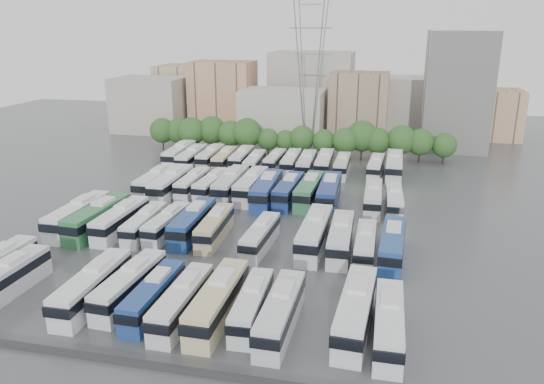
% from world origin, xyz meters
% --- Properties ---
extents(ground, '(220.00, 220.00, 0.00)m').
position_xyz_m(ground, '(0.00, 0.00, 0.00)').
color(ground, '#424447').
rests_on(ground, ground).
extents(parapet, '(56.00, 0.50, 0.50)m').
position_xyz_m(parapet, '(0.00, -33.00, 0.25)').
color(parapet, '#2D2D30').
rests_on(parapet, ground).
extents(tree_line, '(66.50, 7.91, 8.26)m').
position_xyz_m(tree_line, '(-0.96, 42.15, 4.43)').
color(tree_line, black).
rests_on(tree_line, ground).
extents(city_buildings, '(102.00, 35.00, 20.00)m').
position_xyz_m(city_buildings, '(-7.46, 71.86, 7.87)').
color(city_buildings, '#9E998E').
rests_on(city_buildings, ground).
extents(apartment_tower, '(14.00, 14.00, 26.00)m').
position_xyz_m(apartment_tower, '(34.00, 58.00, 13.00)').
color(apartment_tower, silver).
rests_on(apartment_tower, ground).
extents(electricity_pylon, '(9.00, 6.91, 33.83)m').
position_xyz_m(electricity_pylon, '(2.00, 50.00, 18.66)').
color(electricity_pylon, slate).
rests_on(electricity_pylon, ground).
extents(bus_r0_s1, '(2.89, 12.16, 3.80)m').
position_xyz_m(bus_r0_s1, '(-18.22, -24.93, 1.87)').
color(bus_r0_s1, silver).
rests_on(bus_r0_s1, ground).
extents(bus_r0_s4, '(2.91, 12.53, 3.92)m').
position_xyz_m(bus_r0_s4, '(-8.38, -24.31, 1.92)').
color(bus_r0_s4, silver).
rests_on(bus_r0_s4, ground).
extents(bus_r0_s5, '(3.15, 12.00, 3.73)m').
position_xyz_m(bus_r0_s5, '(-4.94, -22.98, 1.83)').
color(bus_r0_s5, silver).
rests_on(bus_r0_s5, ground).
extents(bus_r0_s6, '(2.48, 11.23, 3.52)m').
position_xyz_m(bus_r0_s6, '(-1.69, -24.31, 1.73)').
color(bus_r0_s6, navy).
rests_on(bus_r0_s6, ground).
extents(bus_r0_s7, '(2.64, 11.68, 3.66)m').
position_xyz_m(bus_r0_s7, '(1.62, -24.95, 1.80)').
color(bus_r0_s7, silver).
rests_on(bus_r0_s7, ground).
extents(bus_r0_s8, '(2.82, 12.81, 4.02)m').
position_xyz_m(bus_r0_s8, '(5.07, -24.33, 1.97)').
color(bus_r0_s8, beige).
rests_on(bus_r0_s8, ground).
extents(bus_r0_s9, '(2.81, 10.98, 3.42)m').
position_xyz_m(bus_r0_s9, '(8.35, -23.86, 1.68)').
color(bus_r0_s9, silver).
rests_on(bus_r0_s9, ground).
extents(bus_r0_s10, '(2.77, 12.10, 3.79)m').
position_xyz_m(bus_r0_s10, '(11.41, -24.88, 1.86)').
color(bus_r0_s10, silver).
rests_on(bus_r0_s10, ground).
extents(bus_r0_s12, '(3.45, 13.11, 4.08)m').
position_xyz_m(bus_r0_s12, '(18.23, -23.21, 2.00)').
color(bus_r0_s12, silver).
rests_on(bus_r0_s12, ground).
extents(bus_r0_s13, '(2.72, 11.89, 3.72)m').
position_xyz_m(bus_r0_s13, '(21.30, -24.51, 1.83)').
color(bus_r0_s13, silver).
rests_on(bus_r0_s13, ground).
extents(bus_r1_s0, '(3.05, 13.15, 4.11)m').
position_xyz_m(bus_r1_s0, '(-21.48, -6.02, 2.02)').
color(bus_r1_s0, white).
rests_on(bus_r1_s0, ground).
extents(bus_r1_s1, '(3.49, 13.31, 4.14)m').
position_xyz_m(bus_r1_s1, '(-18.24, -6.36, 2.03)').
color(bus_r1_s1, '#2E6D3D').
rests_on(bus_r1_s1, ground).
extents(bus_r1_s2, '(2.89, 12.31, 3.85)m').
position_xyz_m(bus_r1_s2, '(-15.04, -5.97, 1.89)').
color(bus_r1_s2, white).
rests_on(bus_r1_s2, ground).
extents(bus_r1_s3, '(2.76, 11.04, 3.44)m').
position_xyz_m(bus_r1_s3, '(-11.42, -6.13, 1.69)').
color(bus_r1_s3, silver).
rests_on(bus_r1_s3, ground).
extents(bus_r1_s4, '(2.79, 11.11, 3.46)m').
position_xyz_m(bus_r1_s4, '(-8.42, -5.52, 1.70)').
color(bus_r1_s4, silver).
rests_on(bus_r1_s4, ground).
extents(bus_r1_s5, '(3.03, 12.76, 3.99)m').
position_xyz_m(bus_r1_s5, '(-4.96, -4.86, 1.96)').
color(bus_r1_s5, navy).
rests_on(bus_r1_s5, ground).
extents(bus_r1_s6, '(3.02, 11.59, 3.60)m').
position_xyz_m(bus_r1_s6, '(-1.69, -5.35, 1.77)').
color(bus_r1_s6, tan).
rests_on(bus_r1_s6, ground).
extents(bus_r1_s8, '(2.90, 11.19, 3.48)m').
position_xyz_m(bus_r1_s8, '(4.99, -6.99, 1.71)').
color(bus_r1_s8, silver).
rests_on(bus_r1_s8, ground).
extents(bus_r1_s10, '(3.11, 13.50, 4.23)m').
position_xyz_m(bus_r1_s10, '(11.67, -5.30, 2.07)').
color(bus_r1_s10, silver).
rests_on(bus_r1_s10, ground).
extents(bus_r1_s11, '(3.05, 12.51, 3.90)m').
position_xyz_m(bus_r1_s11, '(15.06, -5.72, 1.92)').
color(bus_r1_s11, silver).
rests_on(bus_r1_s11, ground).
extents(bus_r1_s12, '(2.49, 10.96, 3.43)m').
position_xyz_m(bus_r1_s12, '(18.17, -6.73, 1.69)').
color(bus_r1_s12, silver).
rests_on(bus_r1_s12, ground).
extents(bus_r1_s13, '(3.25, 12.65, 3.94)m').
position_xyz_m(bus_r1_s13, '(21.40, -6.64, 1.93)').
color(bus_r1_s13, navy).
rests_on(bus_r1_s13, ground).
extents(bus_r2_s1, '(2.84, 12.80, 4.01)m').
position_xyz_m(bus_r2_s1, '(-18.03, 11.90, 1.97)').
color(bus_r2_s1, silver).
rests_on(bus_r2_s1, ground).
extents(bus_r2_s2, '(3.03, 13.52, 4.23)m').
position_xyz_m(bus_r2_s2, '(-14.82, 10.89, 2.08)').
color(bus_r2_s2, white).
rests_on(bus_r2_s2, ground).
extents(bus_r2_s3, '(2.59, 11.60, 3.64)m').
position_xyz_m(bus_r2_s3, '(-11.76, 12.70, 1.79)').
color(bus_r2_s3, white).
rests_on(bus_r2_s3, ground).
extents(bus_r2_s4, '(3.13, 11.91, 3.70)m').
position_xyz_m(bus_r2_s4, '(-8.25, 12.68, 1.82)').
color(bus_r2_s4, silver).
rests_on(bus_r2_s4, ground).
extents(bus_r2_s5, '(3.12, 13.45, 4.21)m').
position_xyz_m(bus_r2_s5, '(-5.01, 12.76, 2.06)').
color(bus_r2_s5, silver).
rests_on(bus_r2_s5, ground).
extents(bus_r2_s6, '(2.88, 13.18, 4.13)m').
position_xyz_m(bus_r2_s6, '(-1.63, 13.05, 2.03)').
color(bus_r2_s6, silver).
rests_on(bus_r2_s6, ground).
extents(bus_r2_s7, '(3.39, 13.66, 4.26)m').
position_xyz_m(bus_r2_s7, '(1.47, 11.06, 2.09)').
color(bus_r2_s7, navy).
rests_on(bus_r2_s7, ground).
extents(bus_r2_s8, '(3.15, 12.65, 3.94)m').
position_xyz_m(bus_r2_s8, '(4.86, 12.04, 1.94)').
color(bus_r2_s8, navy).
rests_on(bus_r2_s8, ground).
extents(bus_r2_s9, '(3.30, 13.14, 4.09)m').
position_xyz_m(bus_r2_s9, '(8.19, 12.54, 2.01)').
color(bus_r2_s9, '#307045').
rests_on(bus_r2_s9, ground).
extents(bus_r2_s10, '(3.26, 13.49, 4.21)m').
position_xyz_m(bus_r2_s10, '(11.40, 12.13, 2.07)').
color(bus_r2_s10, navy).
rests_on(bus_r2_s10, ground).
extents(bus_r2_s12, '(2.85, 12.07, 3.77)m').
position_xyz_m(bus_r2_s12, '(18.27, 11.44, 1.85)').
color(bus_r2_s12, silver).
rests_on(bus_r2_s12, ground).
extents(bus_r2_s13, '(2.90, 11.40, 3.55)m').
position_xyz_m(bus_r2_s13, '(21.48, 11.04, 1.74)').
color(bus_r2_s13, silver).
rests_on(bus_r2_s13, ground).
extents(bus_r3_s0, '(3.34, 13.18, 4.10)m').
position_xyz_m(bus_r3_s0, '(-21.53, 30.81, 2.02)').
color(bus_r3_s0, silver).
rests_on(bus_r3_s0, ground).
extents(bus_r3_s1, '(3.14, 12.53, 3.91)m').
position_xyz_m(bus_r3_s1, '(-18.14, 28.80, 1.92)').
color(bus_r3_s1, white).
rests_on(bus_r3_s1, ground).
extents(bus_r3_s2, '(2.83, 12.05, 3.77)m').
position_xyz_m(bus_r3_s2, '(-14.81, 30.69, 1.85)').
color(bus_r3_s2, silver).
rests_on(bus_r3_s2, ground).
extents(bus_r3_s3, '(3.11, 11.79, 3.66)m').
position_xyz_m(bus_r3_s3, '(-11.54, 29.73, 1.80)').
color(bus_r3_s3, beige).
rests_on(bus_r3_s3, ground).
extents(bus_r3_s4, '(3.03, 11.95, 3.72)m').
position_xyz_m(bus_r3_s4, '(-8.40, 30.90, 1.83)').
color(bus_r3_s4, silver).
rests_on(bus_r3_s4, ground).
extents(bus_r3_s5, '(2.95, 11.37, 3.54)m').
position_xyz_m(bus_r3_s5, '(-5.11, 28.62, 1.74)').
color(bus_r3_s5, silver).
rests_on(bus_r3_s5, ground).
extents(bus_r3_s6, '(2.58, 10.92, 3.41)m').
position_xyz_m(bus_r3_s6, '(-1.64, 31.15, 1.67)').
color(bus_r3_s6, silver).
rests_on(bus_r3_s6, ground).
extents(bus_r3_s7, '(2.89, 11.72, 3.65)m').
position_xyz_m(bus_r3_s7, '(1.72, 30.61, 1.79)').
color(bus_r3_s7, silver).
rests_on(bus_r3_s7, ground).
extents(bus_r3_s8, '(3.10, 12.33, 3.84)m').
position_xyz_m(bus_r3_s8, '(4.97, 29.21, 1.89)').
color(bus_r3_s8, silver).
rests_on(bus_r3_s8, ground).
extents(bus_r3_s9, '(3.05, 12.39, 3.86)m').
position_xyz_m(bus_r3_s9, '(8.19, 30.68, 1.90)').
color(bus_r3_s9, silver).
rests_on(bus_r3_s9, ground).
extents(bus_r3_s10, '(2.54, 11.38, 3.57)m').
position_xyz_m(bus_r3_s10, '(11.66, 30.15, 1.75)').
color(bus_r3_s10, silver).
rests_on(bus_r3_s10, ground).
extents(bus_r3_s12, '(3.00, 11.38, 3.54)m').
position_xyz_m(bus_r3_s12, '(17.93, 30.75, 1.74)').
color(bus_r3_s12, silver).
rests_on(bus_r3_s12, ground).
extents(bus_r3_s13, '(3.10, 13.62, 4.26)m').
position_xyz_m(bus_r3_s13, '(21.30, 31.05, 2.09)').
color(bus_r3_s13, silver).
rests_on(bus_r3_s13, ground).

